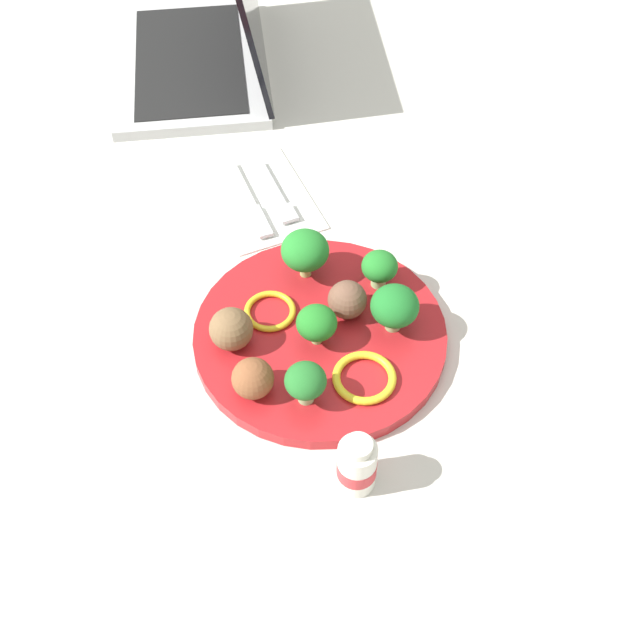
% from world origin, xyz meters
% --- Properties ---
extents(ground_plane, '(4.00, 4.00, 0.00)m').
position_xyz_m(ground_plane, '(0.00, 0.00, 0.00)').
color(ground_plane, silver).
extents(plate, '(0.28, 0.28, 0.02)m').
position_xyz_m(plate, '(0.00, 0.00, 0.01)').
color(plate, red).
rests_on(plate, ground_plane).
extents(broccoli_floret_back_left, '(0.04, 0.04, 0.05)m').
position_xyz_m(broccoli_floret_back_left, '(-0.04, 0.09, 0.04)').
color(broccoli_floret_back_left, '#96CC7D').
rests_on(broccoli_floret_back_left, plate).
extents(broccoli_floret_far_rim, '(0.04, 0.04, 0.05)m').
position_xyz_m(broccoli_floret_far_rim, '(0.01, -0.01, 0.05)').
color(broccoli_floret_far_rim, '#8FBD6E').
rests_on(broccoli_floret_far_rim, plate).
extents(broccoli_floret_back_right, '(0.05, 0.05, 0.06)m').
position_xyz_m(broccoli_floret_back_right, '(0.02, 0.08, 0.05)').
color(broccoli_floret_back_right, '#97B975').
rests_on(broccoli_floret_back_right, plate).
extents(broccoli_floret_mid_right, '(0.04, 0.04, 0.05)m').
position_xyz_m(broccoli_floret_mid_right, '(0.08, -0.04, 0.05)').
color(broccoli_floret_mid_right, '#97C783').
rests_on(broccoli_floret_mid_right, plate).
extents(broccoli_floret_mid_left, '(0.05, 0.05, 0.06)m').
position_xyz_m(broccoli_floret_mid_left, '(-0.09, 0.01, 0.05)').
color(broccoli_floret_mid_left, '#A7BF6A').
rests_on(broccoli_floret_mid_left, plate).
extents(meatball_back_left, '(0.04, 0.04, 0.04)m').
position_xyz_m(meatball_back_left, '(-0.02, 0.04, 0.04)').
color(meatball_back_left, brown).
rests_on(meatball_back_left, plate).
extents(meatball_mid_right, '(0.04, 0.04, 0.04)m').
position_xyz_m(meatball_mid_right, '(0.05, -0.09, 0.04)').
color(meatball_mid_right, brown).
rests_on(meatball_mid_right, plate).
extents(meatball_far_rim, '(0.05, 0.05, 0.05)m').
position_xyz_m(meatball_far_rim, '(-0.02, -0.09, 0.04)').
color(meatball_far_rim, brown).
rests_on(meatball_far_rim, plate).
extents(pepper_ring_front_right, '(0.09, 0.09, 0.01)m').
position_xyz_m(pepper_ring_front_right, '(0.08, 0.02, 0.02)').
color(pepper_ring_front_right, yellow).
rests_on(pepper_ring_front_right, plate).
extents(pepper_ring_mid_left, '(0.07, 0.07, 0.01)m').
position_xyz_m(pepper_ring_mid_left, '(-0.04, -0.04, 0.02)').
color(pepper_ring_mid_left, yellow).
rests_on(pepper_ring_mid_left, plate).
extents(napkin, '(0.18, 0.13, 0.01)m').
position_xyz_m(napkin, '(-0.24, 0.00, 0.00)').
color(napkin, white).
rests_on(napkin, ground_plane).
extents(fork, '(0.12, 0.02, 0.01)m').
position_xyz_m(fork, '(-0.24, 0.02, 0.01)').
color(fork, silver).
rests_on(fork, napkin).
extents(knife, '(0.15, 0.02, 0.01)m').
position_xyz_m(knife, '(-0.23, -0.02, 0.01)').
color(knife, white).
rests_on(knife, napkin).
extents(yogurt_bottle, '(0.04, 0.04, 0.07)m').
position_xyz_m(yogurt_bottle, '(0.18, -0.02, 0.03)').
color(yogurt_bottle, white).
rests_on(yogurt_bottle, ground_plane).
extents(laptop, '(0.36, 0.28, 0.21)m').
position_xyz_m(laptop, '(-0.54, 0.01, 0.04)').
color(laptop, silver).
rests_on(laptop, ground_plane).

